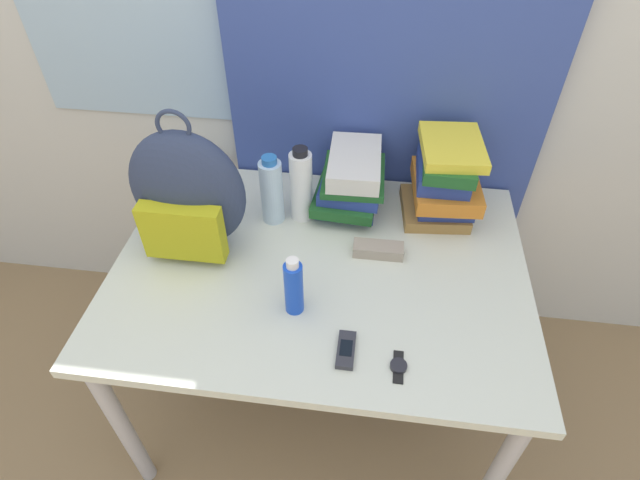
# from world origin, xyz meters

# --- Properties ---
(wall_back) EXTENTS (6.00, 0.06, 2.50)m
(wall_back) POSITION_xyz_m (-0.00, 0.97, 1.25)
(wall_back) COLOR beige
(wall_back) RESTS_ON ground_plane
(curtain_blue) EXTENTS (1.03, 0.04, 2.50)m
(curtain_blue) POSITION_xyz_m (0.15, 0.92, 1.25)
(curtain_blue) COLOR #384C93
(curtain_blue) RESTS_ON ground_plane
(desk) EXTENTS (1.21, 0.89, 0.73)m
(desk) POSITION_xyz_m (0.00, 0.44, 0.65)
(desk) COLOR beige
(desk) RESTS_ON ground_plane
(backpack) EXTENTS (0.33, 0.19, 0.45)m
(backpack) POSITION_xyz_m (-0.39, 0.49, 0.92)
(backpack) COLOR #2D3851
(backpack) RESTS_ON desk
(book_stack_left) EXTENTS (0.23, 0.29, 0.19)m
(book_stack_left) POSITION_xyz_m (0.06, 0.74, 0.82)
(book_stack_left) COLOR navy
(book_stack_left) RESTS_ON desk
(book_stack_center) EXTENTS (0.24, 0.27, 0.27)m
(book_stack_center) POSITION_xyz_m (0.35, 0.74, 0.86)
(book_stack_center) COLOR olive
(book_stack_center) RESTS_ON desk
(water_bottle) EXTENTS (0.07, 0.07, 0.24)m
(water_bottle) POSITION_xyz_m (-0.18, 0.63, 0.84)
(water_bottle) COLOR silver
(water_bottle) RESTS_ON desk
(sports_bottle) EXTENTS (0.07, 0.07, 0.26)m
(sports_bottle) POSITION_xyz_m (-0.09, 0.66, 0.85)
(sports_bottle) COLOR white
(sports_bottle) RESTS_ON desk
(sunscreen_bottle) EXTENTS (0.05, 0.05, 0.19)m
(sunscreen_bottle) POSITION_xyz_m (-0.05, 0.27, 0.82)
(sunscreen_bottle) COLOR blue
(sunscreen_bottle) RESTS_ON desk
(cell_phone) EXTENTS (0.04, 0.11, 0.02)m
(cell_phone) POSITION_xyz_m (0.10, 0.15, 0.74)
(cell_phone) COLOR #2D2D33
(cell_phone) RESTS_ON desk
(sunglasses_case) EXTENTS (0.15, 0.06, 0.04)m
(sunglasses_case) POSITION_xyz_m (0.17, 0.51, 0.75)
(sunglasses_case) COLOR gray
(sunglasses_case) RESTS_ON desk
(wristwatch) EXTENTS (0.04, 0.09, 0.01)m
(wristwatch) POSITION_xyz_m (0.24, 0.12, 0.73)
(wristwatch) COLOR black
(wristwatch) RESTS_ON desk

